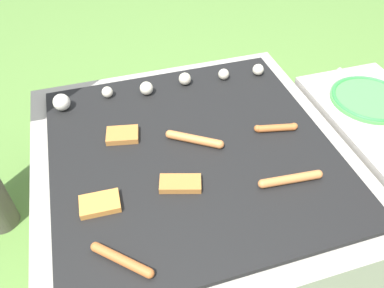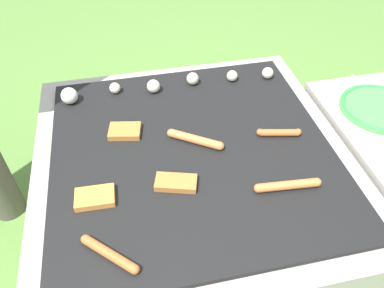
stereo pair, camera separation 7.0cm
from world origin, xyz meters
TOP-DOWN VIEW (x-y plane):
  - ground_plane at (0.00, 0.00)m, footprint 14.00×14.00m
  - grill at (0.00, 0.00)m, footprint 1.00×1.00m
  - side_ledge at (0.69, -0.03)m, footprint 0.37×0.59m
  - sausage_front_center at (0.02, 0.02)m, footprint 0.17×0.12m
  - sausage_mid_left at (0.23, -0.22)m, footprint 0.20×0.04m
  - sausage_front_left at (-0.28, -0.33)m, footprint 0.14×0.13m
  - sausage_mid_right at (0.29, 0.00)m, footprint 0.15×0.05m
  - bread_slice_left at (-0.08, -0.14)m, footprint 0.13×0.09m
  - bread_slice_center at (-0.20, 0.12)m, footprint 0.12×0.09m
  - bread_slice_right at (-0.31, -0.14)m, footprint 0.11×0.08m
  - mushroom_row at (-0.07, 0.33)m, footprint 0.80×0.08m
  - plate_colorful at (0.69, 0.05)m, footprint 0.28×0.28m
  - fork_utensil at (0.73, 0.19)m, footprint 0.10×0.17m

SIDE VIEW (x-z plane):
  - ground_plane at x=0.00m, z-range 0.00..0.00m
  - grill at x=0.00m, z-range 0.00..0.43m
  - side_ledge at x=0.69m, z-range 0.00..0.44m
  - fork_utensil at x=0.73m, z-range 0.43..0.44m
  - plate_colorful at x=0.69m, z-range 0.44..0.45m
  - bread_slice_left at x=-0.08m, z-range 0.44..0.46m
  - bread_slice_center at x=-0.20m, z-range 0.44..0.46m
  - bread_slice_right at x=-0.31m, z-range 0.44..0.46m
  - sausage_mid_right at x=0.29m, z-range 0.44..0.46m
  - sausage_front_left at x=-0.28m, z-range 0.44..0.46m
  - sausage_mid_left at x=0.23m, z-range 0.44..0.46m
  - sausage_front_center at x=0.02m, z-range 0.44..0.46m
  - mushroom_row at x=-0.07m, z-range 0.43..0.49m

